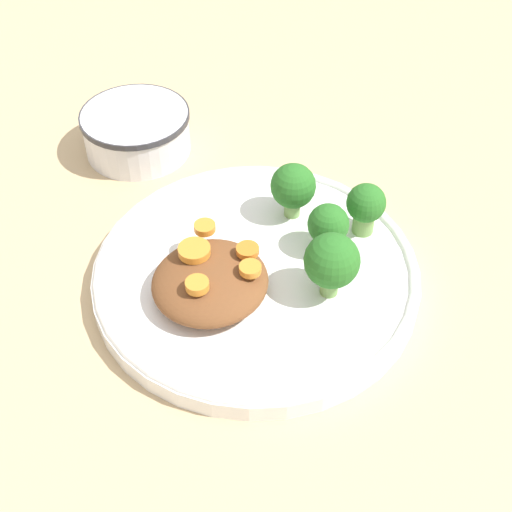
{
  "coord_description": "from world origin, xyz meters",
  "views": [
    {
      "loc": [
        0.25,
        -0.34,
        0.46
      ],
      "look_at": [
        0.0,
        0.0,
        0.03
      ],
      "focal_mm": 50.0,
      "sensor_mm": 36.0,
      "label": 1
    }
  ],
  "objects": [
    {
      "name": "ground_plane",
      "position": [
        0.0,
        0.0,
        0.0
      ],
      "size": [
        4.0,
        4.0,
        0.0
      ],
      "primitive_type": "plane",
      "color": "tan"
    },
    {
      "name": "broccoli_floret_0",
      "position": [
        -0.01,
        0.08,
        0.05
      ],
      "size": [
        0.04,
        0.04,
        0.05
      ],
      "color": "#7FA85B",
      "rests_on": "plate"
    },
    {
      "name": "carrot_slice_0",
      "position": [
        -0.0,
        -0.01,
        0.05
      ],
      "size": [
        0.02,
        0.02,
        0.01
      ],
      "primitive_type": "cylinder",
      "color": "orange",
      "rests_on": "stew_mound"
    },
    {
      "name": "carrot_slice_1",
      "position": [
        0.01,
        -0.03,
        0.05
      ],
      "size": [
        0.02,
        0.02,
        0.01
      ],
      "primitive_type": "cylinder",
      "color": "orange",
      "rests_on": "stew_mound"
    },
    {
      "name": "broccoli_floret_1",
      "position": [
        0.05,
        0.09,
        0.05
      ],
      "size": [
        0.04,
        0.04,
        0.05
      ],
      "color": "#759E51",
      "rests_on": "plate"
    },
    {
      "name": "broccoli_floret_3",
      "position": [
        0.07,
        0.01,
        0.05
      ],
      "size": [
        0.05,
        0.05,
        0.06
      ],
      "color": "#759E51",
      "rests_on": "plate"
    },
    {
      "name": "stew_mound",
      "position": [
        -0.01,
        -0.05,
        0.03
      ],
      "size": [
        0.09,
        0.1,
        0.03
      ],
      "primitive_type": "ellipsoid",
      "color": "brown",
      "rests_on": "plate"
    },
    {
      "name": "carrot_slice_2",
      "position": [
        -0.05,
        -0.01,
        0.05
      ],
      "size": [
        0.02,
        0.02,
        0.01
      ],
      "primitive_type": "cylinder",
      "color": "orange",
      "rests_on": "stew_mound"
    },
    {
      "name": "carrot_slice_4",
      "position": [
        -0.01,
        -0.07,
        0.05
      ],
      "size": [
        0.02,
        0.02,
        0.01
      ],
      "primitive_type": "cylinder",
      "color": "orange",
      "rests_on": "stew_mound"
    },
    {
      "name": "plate",
      "position": [
        0.0,
        0.0,
        0.01
      ],
      "size": [
        0.28,
        0.28,
        0.02
      ],
      "color": "white",
      "rests_on": "ground_plane"
    },
    {
      "name": "dip_bowl",
      "position": [
        -0.21,
        0.08,
        0.03
      ],
      "size": [
        0.11,
        0.11,
        0.05
      ],
      "color": "silver",
      "rests_on": "ground_plane"
    },
    {
      "name": "broccoli_floret_2",
      "position": [
        0.04,
        0.06,
        0.04
      ],
      "size": [
        0.04,
        0.04,
        0.05
      ],
      "color": "#759E51",
      "rests_on": "plate"
    },
    {
      "name": "carrot_slice_3",
      "position": [
        -0.03,
        -0.04,
        0.05
      ],
      "size": [
        0.03,
        0.03,
        0.01
      ],
      "primitive_type": "cylinder",
      "color": "orange",
      "rests_on": "stew_mound"
    }
  ]
}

